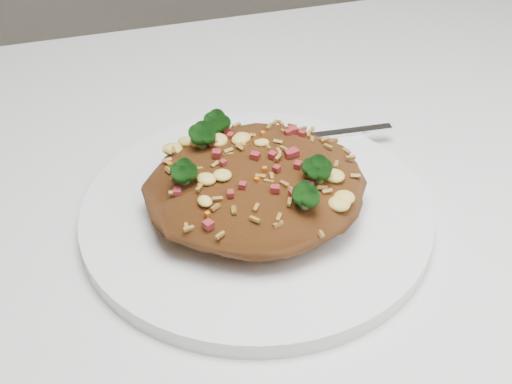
# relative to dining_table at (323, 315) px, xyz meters

# --- Properties ---
(dining_table) EXTENTS (1.20, 0.80, 0.75)m
(dining_table) POSITION_rel_dining_table_xyz_m (0.00, 0.00, 0.00)
(dining_table) COLOR silver
(dining_table) RESTS_ON ground
(plate) EXTENTS (0.28, 0.28, 0.01)m
(plate) POSITION_rel_dining_table_xyz_m (-0.05, 0.03, 0.10)
(plate) COLOR white
(plate) RESTS_ON dining_table
(fried_rice) EXTENTS (0.17, 0.16, 0.06)m
(fried_rice) POSITION_rel_dining_table_xyz_m (-0.05, 0.03, 0.13)
(fried_rice) COLOR brown
(fried_rice) RESTS_ON plate
(fork) EXTENTS (0.16, 0.03, 0.00)m
(fork) POSITION_rel_dining_table_xyz_m (0.03, 0.11, 0.11)
(fork) COLOR silver
(fork) RESTS_ON plate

